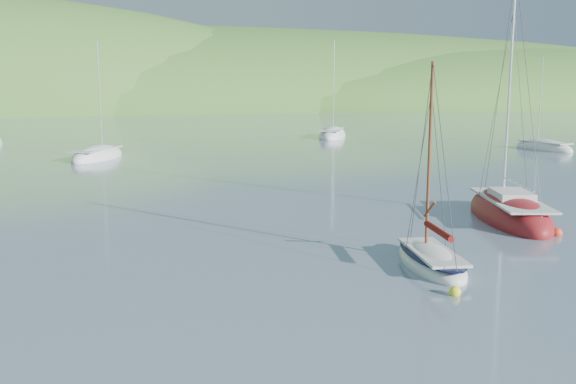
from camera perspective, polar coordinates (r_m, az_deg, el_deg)
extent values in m
plane|color=slate|center=(19.00, 2.19, -11.05)|extent=(700.00, 700.00, 0.00)
ellipsoid|color=#36712B|center=(187.29, -11.90, 7.53)|extent=(440.00, 110.00, 44.00)
ellipsoid|color=#36712B|center=(200.98, 15.01, 7.55)|extent=(240.00, 100.00, 34.00)
ellipsoid|color=white|center=(24.56, 12.60, -6.20)|extent=(2.49, 5.40, 1.28)
cube|color=silver|center=(24.35, 12.72, -5.21)|extent=(1.87, 4.21, 0.10)
cylinder|color=brown|center=(24.39, 12.46, 3.07)|extent=(0.12, 0.12, 6.96)
ellipsoid|color=black|center=(24.47, 12.63, -5.37)|extent=(2.45, 5.35, 0.22)
cylinder|color=maroon|center=(23.65, 13.23, -3.40)|extent=(0.52, 2.52, 0.24)
ellipsoid|color=maroon|center=(33.70, 19.05, -2.02)|extent=(5.07, 9.25, 2.42)
cube|color=silver|center=(33.38, 19.22, -0.65)|extent=(3.85, 7.19, 0.10)
cylinder|color=white|center=(34.05, 19.09, 8.78)|extent=(0.12, 0.12, 10.97)
cube|color=silver|center=(33.34, 19.24, -0.25)|extent=(2.20, 2.79, 0.42)
cylinder|color=white|center=(32.41, 19.79, 0.65)|extent=(1.12, 4.11, 0.09)
ellipsoid|color=white|center=(59.08, -16.57, 2.98)|extent=(5.73, 8.21, 2.12)
cube|color=silver|center=(58.87, -16.67, 3.68)|extent=(4.38, 6.36, 0.10)
cylinder|color=white|center=(59.55, -16.40, 8.22)|extent=(0.12, 0.12, 9.33)
ellipsoid|color=white|center=(78.73, 3.96, 4.98)|extent=(6.41, 9.43, 2.42)
cube|color=silver|center=(78.49, 3.95, 5.59)|extent=(4.90, 7.31, 0.10)
cylinder|color=white|center=(79.52, 4.09, 9.47)|extent=(0.12, 0.12, 10.70)
ellipsoid|color=white|center=(69.20, 21.77, 3.61)|extent=(3.84, 7.30, 1.89)
cube|color=silver|center=(69.04, 21.89, 4.15)|extent=(2.91, 5.67, 0.10)
cylinder|color=white|center=(69.47, 21.51, 7.62)|extent=(0.12, 0.12, 8.33)
sphere|color=#F8F726|center=(21.45, 14.63, -8.57)|extent=(0.38, 0.38, 0.38)
sphere|color=#F14125|center=(30.93, 22.80, -3.38)|extent=(0.47, 0.47, 0.47)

